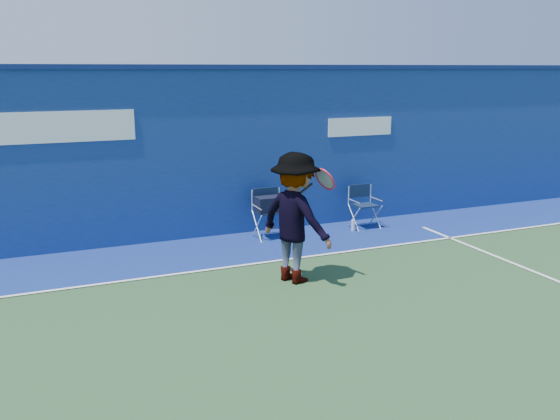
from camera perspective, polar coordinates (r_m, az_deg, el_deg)
name	(u,v)px	position (r m, az deg, el deg)	size (l,w,h in m)	color
ground	(296,364)	(6.42, 1.59, -14.56)	(80.00, 80.00, 0.00)	#284826
stadium_wall	(177,153)	(10.72, -9.89, 5.43)	(24.00, 0.50, 3.08)	navy
out_of_bounds_strip	(196,253)	(10.01, -8.10, -4.16)	(24.00, 1.80, 0.01)	navy
court_lines	(275,339)	(6.90, -0.50, -12.32)	(24.00, 12.00, 0.01)	white
directors_chair_left	(270,218)	(10.73, -0.93, -0.77)	(0.53, 0.48, 0.89)	silver
directors_chair_right	(364,215)	(11.56, 8.12, -0.45)	(0.49, 0.44, 0.82)	silver
water_bottle	(353,226)	(11.32, 7.04, -1.50)	(0.07, 0.07, 0.22)	silver
tennis_player	(295,218)	(8.44, 1.50, -0.75)	(1.14, 1.40, 1.88)	#EA4738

